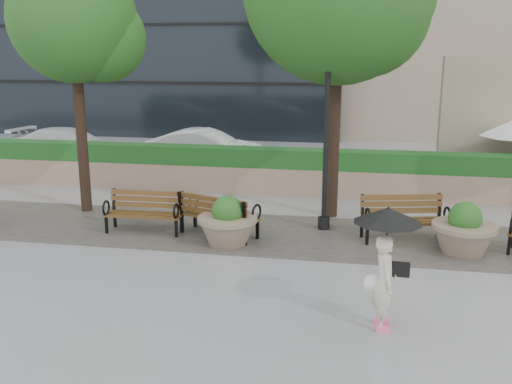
% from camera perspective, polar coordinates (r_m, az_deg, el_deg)
% --- Properties ---
extents(ground, '(100.00, 100.00, 0.00)m').
position_cam_1_polar(ground, '(10.57, -1.40, -9.16)').
color(ground, gray).
rests_on(ground, ground).
extents(cobble_strip, '(28.00, 3.20, 0.01)m').
position_cam_1_polar(cobble_strip, '(13.34, 1.30, -4.19)').
color(cobble_strip, '#383330').
rests_on(cobble_strip, ground).
extents(hedge_wall, '(24.00, 0.80, 1.35)m').
position_cam_1_polar(hedge_wall, '(17.00, 3.53, 2.04)').
color(hedge_wall, '#9D7F65').
rests_on(hedge_wall, ground).
extents(asphalt_street, '(40.00, 7.00, 0.00)m').
position_cam_1_polar(asphalt_street, '(21.03, 4.88, 2.45)').
color(asphalt_street, black).
rests_on(asphalt_street, ground).
extents(bench_1, '(1.80, 0.75, 0.95)m').
position_cam_1_polar(bench_1, '(13.63, -11.07, -2.83)').
color(bench_1, '#553718').
rests_on(bench_1, ground).
extents(bench_2, '(1.98, 1.34, 1.00)m').
position_cam_1_polar(bench_2, '(13.12, -3.76, -3.19)').
color(bench_2, '#553718').
rests_on(bench_2, ground).
extents(bench_3, '(1.98, 1.16, 1.00)m').
position_cam_1_polar(bench_3, '(13.22, 14.53, -3.47)').
color(bench_3, '#553718').
rests_on(bench_3, ground).
extents(planter_left, '(1.31, 1.31, 1.10)m').
position_cam_1_polar(planter_left, '(12.53, -2.85, -3.36)').
color(planter_left, '#7F6B56').
rests_on(planter_left, ground).
extents(planter_right, '(1.33, 1.33, 1.11)m').
position_cam_1_polar(planter_right, '(12.73, 20.07, -3.91)').
color(planter_right, '#7F6B56').
rests_on(planter_right, ground).
extents(lamppost, '(0.28, 0.28, 4.04)m').
position_cam_1_polar(lamppost, '(13.35, 6.98, 3.59)').
color(lamppost, black).
rests_on(lamppost, ground).
extents(tree_0, '(3.28, 3.15, 6.50)m').
position_cam_1_polar(tree_0, '(15.38, -17.14, 15.68)').
color(tree_0, black).
rests_on(tree_0, ground).
extents(car_left, '(4.66, 2.18, 1.31)m').
position_cam_1_polar(car_left, '(22.95, -18.12, 4.44)').
color(car_left, silver).
rests_on(car_left, ground).
extents(car_right, '(4.32, 1.78, 1.39)m').
position_cam_1_polar(car_right, '(20.94, -5.03, 4.33)').
color(car_right, silver).
rests_on(car_right, ground).
extents(pedestrian, '(1.03, 1.03, 1.89)m').
position_cam_1_polar(pedestrian, '(8.81, 12.84, -6.29)').
color(pedestrian, beige).
rests_on(pedestrian, ground).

